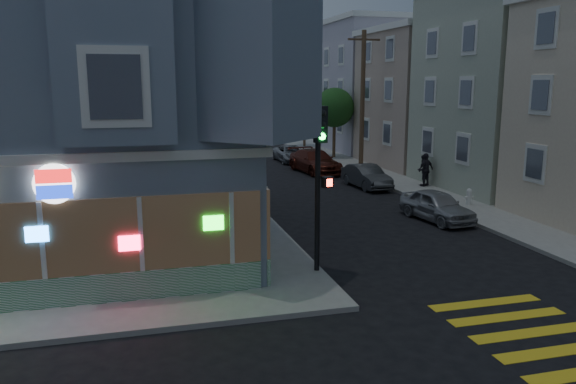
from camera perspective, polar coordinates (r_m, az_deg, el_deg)
name	(u,v)px	position (r m, az deg, el deg)	size (l,w,h in m)	color
ground	(263,362)	(12.49, -2.54, -16.90)	(120.00, 120.00, 0.00)	black
sidewalk_ne	(512,166)	(42.61, 21.76, 2.51)	(24.00, 42.00, 0.15)	gray
corner_building	(28,83)	(22.08, -24.90, 9.98)	(14.60, 14.60, 11.40)	slate
row_house_b	(545,91)	(34.55, 24.62, 9.35)	(12.00, 8.60, 10.50)	#A2AC95
row_house_c	(456,99)	(41.93, 16.68, 9.00)	(12.00, 8.60, 9.00)	tan
row_house_d	(400,87)	(49.82, 11.26, 10.37)	(12.00, 8.60, 10.50)	#A69FAF
utility_pole	(362,99)	(37.63, 7.58, 9.39)	(2.20, 0.30, 9.00)	#4C3826
street_tree_near	(334,108)	(43.33, 4.75, 8.53)	(3.00, 3.00, 5.30)	#4C3826
street_tree_far	(305,104)	(50.93, 1.69, 8.94)	(3.00, 3.00, 5.30)	#4C3826
pedestrian_a	(423,170)	(32.36, 13.56, 2.17)	(0.83, 0.65, 1.71)	black
pedestrian_b	(426,170)	(32.09, 13.82, 2.21)	(1.08, 0.45, 1.85)	#242129
parked_car_a	(437,206)	(24.85, 14.88, -1.35)	(1.56, 3.89, 1.33)	#9C9EA3
parked_car_b	(366,176)	(31.82, 7.97, 1.58)	(1.38, 3.96, 1.30)	#35373A
parked_car_c	(315,161)	(36.94, 2.75, 3.14)	(2.09, 5.15, 1.49)	#4F1C12
parked_car_d	(291,154)	(41.85, 0.35, 3.90)	(2.03, 4.40, 1.22)	gray
traffic_signal	(320,161)	(16.64, 3.25, 3.17)	(0.63, 0.57, 5.06)	black
fire_hydrant	(469,196)	(27.91, 17.92, -0.40)	(0.45, 0.26, 0.77)	silver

